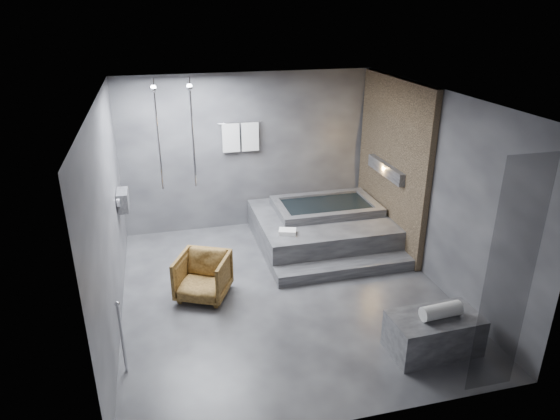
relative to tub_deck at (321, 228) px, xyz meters
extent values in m
plane|color=#29292B|center=(-1.05, -1.45, -0.25)|extent=(5.00, 5.00, 0.00)
cube|color=#454547|center=(-1.05, -1.45, 2.55)|extent=(4.50, 5.00, 0.04)
cube|color=#323337|center=(-1.05, 1.05, 1.15)|extent=(4.50, 0.04, 2.80)
cube|color=#323337|center=(-1.05, -3.95, 1.15)|extent=(4.50, 0.04, 2.80)
cube|color=#323337|center=(-3.30, -1.45, 1.15)|extent=(0.04, 5.00, 2.80)
cube|color=#323337|center=(1.20, -1.45, 1.15)|extent=(0.04, 5.00, 2.80)
cube|color=#917755|center=(1.14, -0.20, 1.15)|extent=(0.10, 2.40, 2.78)
cube|color=#FF9938|center=(1.06, -0.20, 1.05)|extent=(0.14, 1.20, 0.20)
cube|color=slate|center=(-3.21, -0.05, 0.85)|extent=(0.16, 0.42, 0.30)
imported|color=beige|center=(-3.20, -0.15, 0.80)|extent=(0.08, 0.08, 0.21)
imported|color=beige|center=(-3.20, 0.05, 0.78)|extent=(0.07, 0.07, 0.15)
cylinder|color=silver|center=(-2.05, 0.60, 1.65)|extent=(0.04, 0.04, 1.80)
cylinder|color=silver|center=(-2.60, 0.60, 1.65)|extent=(0.04, 0.04, 1.80)
cylinder|color=silver|center=(-1.20, 0.99, 1.70)|extent=(0.75, 0.02, 0.02)
cube|color=white|center=(-1.37, 0.97, 1.45)|extent=(0.30, 0.06, 0.50)
cube|color=white|center=(-1.03, 0.97, 1.45)|extent=(0.30, 0.06, 0.50)
cylinder|color=silver|center=(-3.20, -2.65, 0.20)|extent=(0.04, 0.04, 0.90)
cube|color=black|center=(0.60, -3.90, 1.10)|extent=(0.55, 0.01, 2.60)
cube|color=#2E2E30|center=(0.00, 0.00, 0.00)|extent=(2.20, 2.00, 0.50)
cube|color=#2E2E30|center=(0.00, -1.18, -0.16)|extent=(2.20, 0.36, 0.18)
cube|color=#313134|center=(0.36, -3.15, -0.01)|extent=(1.08, 0.62, 0.48)
imported|color=#432C10|center=(-2.17, -1.28, 0.07)|extent=(0.92, 0.93, 0.64)
cylinder|color=silver|center=(0.40, -3.18, 0.32)|extent=(0.51, 0.21, 0.18)
cube|color=white|center=(-0.76, -0.59, 0.29)|extent=(0.32, 0.27, 0.07)
camera|label=1|loc=(-2.62, -7.47, 3.63)|focal=32.00mm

